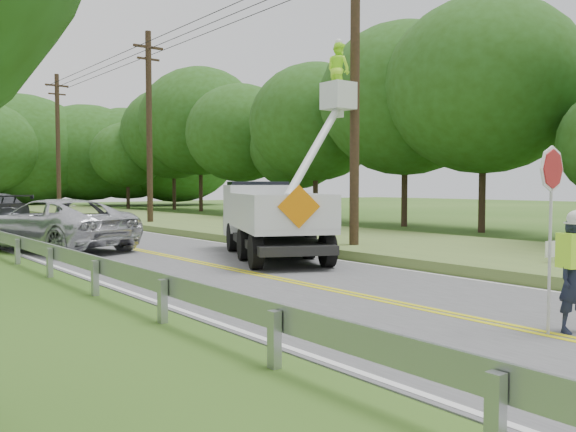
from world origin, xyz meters
TOP-DOWN VIEW (x-y plane):
  - ground at (0.00, 0.00)m, footprint 140.00×140.00m
  - road at (0.00, 14.00)m, footprint 7.20×96.00m
  - guardrail at (-4.02, 14.91)m, footprint 0.18×48.00m
  - utility_poles at (5.00, 17.02)m, footprint 1.60×43.30m
  - tall_grass_verge at (7.10, 14.00)m, footprint 7.00×96.00m
  - treeline_right at (15.73, 25.31)m, footprint 11.88×54.41m
  - flagger at (0.40, -0.40)m, footprint 1.10×0.59m
  - bucket_truck at (2.89, 10.50)m, footprint 4.70×6.90m
  - suv_silver at (-2.27, 15.86)m, footprint 4.57×6.77m
  - yard_sign at (5.84, 2.84)m, footprint 0.57×0.14m

SIDE VIEW (x-z plane):
  - ground at x=0.00m, z-range 0.00..0.00m
  - road at x=0.00m, z-range 0.00..0.02m
  - tall_grass_verge at x=7.10m, z-range 0.00..0.30m
  - guardrail at x=-4.02m, z-range 0.17..0.94m
  - yard_sign at x=5.84m, z-range 0.18..1.02m
  - suv_silver at x=-2.27m, z-range 0.02..1.74m
  - flagger at x=0.40m, z-range -0.37..2.38m
  - bucket_truck at x=2.89m, z-range -1.76..4.76m
  - utility_poles at x=5.00m, z-range 0.27..10.27m
  - treeline_right at x=15.73m, z-range 0.53..12.37m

